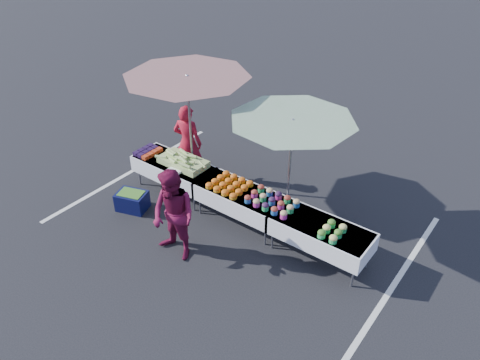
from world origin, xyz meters
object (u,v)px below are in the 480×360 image
Objects in this scene: table_right at (320,233)px; vendor at (188,143)px; table_left at (174,169)px; storage_bin at (132,201)px; umbrella_right at (292,130)px; umbrella_left at (188,86)px; table_center at (240,198)px; customer at (174,216)px.

vendor is (-3.73, 0.62, 0.32)m from table_right.
vendor is (-0.13, 0.62, 0.32)m from table_left.
table_right is at bearing -3.53° from storage_bin.
umbrella_right is 3.77m from storage_bin.
umbrella_left is 2.65m from storage_bin.
vendor is 3.00m from umbrella_right.
table_center is 2.34m from storage_bin.
umbrella_left is 4.23× the size of storage_bin.
table_center is (1.80, 0.00, 0.00)m from table_left.
umbrella_right reaches higher than customer.
umbrella_left is (0.19, 0.40, 1.81)m from table_left.
customer is (-0.34, -1.50, 0.31)m from table_center.
umbrella_right is at bearing 1.88° from umbrella_left.
storage_bin is (-0.13, -1.65, -0.70)m from vendor.
customer is at bearing -33.65° from storage_bin.
umbrella_left reaches higher than storage_bin.
umbrella_right is (1.14, 1.98, 1.24)m from customer.
customer is 0.59× the size of umbrella_left.
table_right is at bearing 0.00° from table_center.
umbrella_right reaches higher than table_right.
umbrella_right reaches higher than table_left.
customer reaches higher than table_center.
customer is at bearing -45.68° from table_left.
table_right is at bearing 38.56° from customer.
umbrella_right reaches higher than table_center.
umbrella_right is at bearing 63.63° from customer.
customer is 0.62× the size of umbrella_right.
table_center reaches higher than storage_bin.
table_center is at bearing -13.94° from umbrella_left.
table_left is 1.80m from table_center.
table_right is 1.91m from umbrella_right.
umbrella_right is 3.98× the size of storage_bin.
customer reaches higher than table_left.
vendor is 1.54m from umbrella_left.
vendor is at bearing 101.76° from table_left.
table_right is 3.80m from vendor.
table_right is at bearing 0.00° from table_left.
vendor reaches higher than customer.
table_center is 0.65× the size of umbrella_right.
umbrella_left is at bearing 128.04° from vendor.
storage_bin is at bearing -104.32° from table_left.
customer is 2.73m from umbrella_left.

